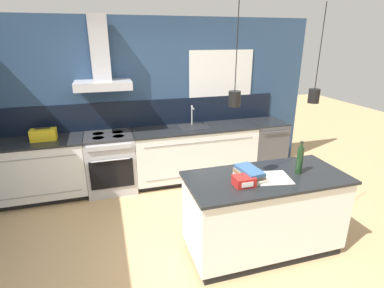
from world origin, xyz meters
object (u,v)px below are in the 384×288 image
Objects in this scene: book_stack at (250,174)px; dishwasher at (264,146)px; red_supply_box at (244,181)px; bottle_on_island at (300,160)px; yellow_toolbox at (44,135)px; oven_range at (111,163)px.

dishwasher is at bearing 56.02° from book_stack.
book_stack is 1.84× the size of red_supply_box.
yellow_toolbox is (-2.80, 1.98, -0.08)m from bottle_on_island.
book_stack is at bearing 176.54° from bottle_on_island.
oven_range is 2.43m from book_stack.
bottle_on_island is 3.43m from yellow_toolbox.
yellow_toolbox is at bearing 135.62° from red_supply_box.
yellow_toolbox reaches higher than dishwasher.
red_supply_box is (1.24, -2.07, 0.50)m from oven_range.
oven_range is 2.82m from bottle_on_island.
book_stack is at bearing 44.43° from red_supply_box.
yellow_toolbox reaches higher than red_supply_box.
book_stack is at bearing -40.96° from yellow_toolbox.
bottle_on_island is (-0.75, -1.98, 0.61)m from dishwasher.
oven_range is 2.50× the size of bottle_on_island.
oven_range is at bearing 134.23° from bottle_on_island.
red_supply_box is (-0.13, -0.12, -0.01)m from book_stack.
dishwasher is (2.67, 0.00, -0.00)m from oven_range.
bottle_on_island is at bearing -110.77° from dishwasher.
bottle_on_island reaches higher than oven_range.
book_stack reaches higher than red_supply_box.
bottle_on_island is 1.07× the size of yellow_toolbox.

